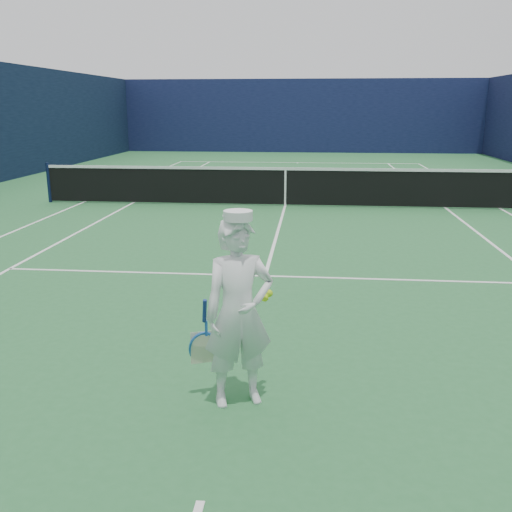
% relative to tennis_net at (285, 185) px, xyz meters
% --- Properties ---
extents(ground, '(80.00, 80.00, 0.00)m').
position_rel_tennis_net_xyz_m(ground, '(0.00, 0.00, -0.55)').
color(ground, '#276634').
rests_on(ground, ground).
extents(court_markings, '(11.03, 23.83, 0.01)m').
position_rel_tennis_net_xyz_m(court_markings, '(0.00, 0.00, -0.55)').
color(court_markings, white).
rests_on(court_markings, ground).
extents(windscreen_fence, '(20.12, 36.12, 4.00)m').
position_rel_tennis_net_xyz_m(windscreen_fence, '(0.00, 0.00, 1.45)').
color(windscreen_fence, '#10163C').
rests_on(windscreen_fence, ground).
extents(tennis_net, '(12.88, 0.09, 1.07)m').
position_rel_tennis_net_xyz_m(tennis_net, '(0.00, 0.00, 0.00)').
color(tennis_net, '#141E4C').
rests_on(tennis_net, ground).
extents(tennis_player, '(0.84, 0.59, 1.71)m').
position_rel_tennis_net_xyz_m(tennis_player, '(0.09, -10.24, 0.28)').
color(tennis_player, white).
rests_on(tennis_player, ground).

